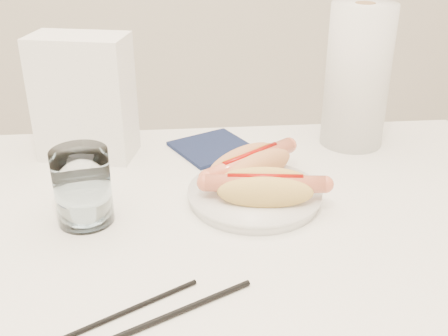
{
  "coord_description": "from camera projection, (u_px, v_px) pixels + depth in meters",
  "views": [
    {
      "loc": [
        0.02,
        -0.65,
        1.18
      ],
      "look_at": [
        0.09,
        0.07,
        0.82
      ],
      "focal_mm": 43.5,
      "sensor_mm": 36.0,
      "label": 1
    }
  ],
  "objects": [
    {
      "name": "chopstick_far",
      "position": [
        164.0,
        318.0,
        0.61
      ],
      "size": [
        0.21,
        0.11,
        0.01
      ],
      "primitive_type": "cylinder",
      "rotation": [
        0.0,
        1.57,
        0.48
      ],
      "color": "black",
      "rests_on": "table"
    },
    {
      "name": "table",
      "position": [
        169.0,
        271.0,
        0.79
      ],
      "size": [
        1.2,
        0.8,
        0.75
      ],
      "color": "white",
      "rests_on": "ground"
    },
    {
      "name": "navy_napkin",
      "position": [
        213.0,
        148.0,
        1.03
      ],
      "size": [
        0.18,
        0.18,
        0.01
      ],
      "primitive_type": "cube",
      "rotation": [
        0.0,
        0.0,
        0.47
      ],
      "color": "#121C3B",
      "rests_on": "table"
    },
    {
      "name": "water_glass",
      "position": [
        83.0,
        187.0,
        0.78
      ],
      "size": [
        0.08,
        0.08,
        0.11
      ],
      "primitive_type": "cylinder",
      "color": "white",
      "rests_on": "table"
    },
    {
      "name": "hotdog_left",
      "position": [
        250.0,
        165.0,
        0.88
      ],
      "size": [
        0.16,
        0.15,
        0.05
      ],
      "rotation": [
        0.0,
        0.0,
        0.64
      ],
      "color": "#E09359",
      "rests_on": "plate"
    },
    {
      "name": "hotdog_right",
      "position": [
        265.0,
        188.0,
        0.81
      ],
      "size": [
        0.18,
        0.09,
        0.05
      ],
      "rotation": [
        0.0,
        0.0,
        -0.12
      ],
      "color": "#E7BB5A",
      "rests_on": "plate"
    },
    {
      "name": "chopstick_near",
      "position": [
        124.0,
        312.0,
        0.62
      ],
      "size": [
        0.17,
        0.1,
        0.01
      ],
      "primitive_type": "cylinder",
      "rotation": [
        0.0,
        1.57,
        0.52
      ],
      "color": "black",
      "rests_on": "table"
    },
    {
      "name": "paper_towel_roll",
      "position": [
        357.0,
        77.0,
        1.0
      ],
      "size": [
        0.16,
        0.16,
        0.26
      ],
      "primitive_type": "cylinder",
      "rotation": [
        0.0,
        0.0,
        -0.42
      ],
      "color": "silver",
      "rests_on": "table"
    },
    {
      "name": "napkin_box",
      "position": [
        84.0,
        98.0,
        0.96
      ],
      "size": [
        0.18,
        0.13,
        0.22
      ],
      "primitive_type": "cube",
      "rotation": [
        0.0,
        0.0,
        -0.23
      ],
      "color": "white",
      "rests_on": "table"
    },
    {
      "name": "plate",
      "position": [
        255.0,
        196.0,
        0.85
      ],
      "size": [
        0.21,
        0.21,
        0.02
      ],
      "primitive_type": "cylinder",
      "rotation": [
        0.0,
        0.0,
        0.02
      ],
      "color": "white",
      "rests_on": "table"
    }
  ]
}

